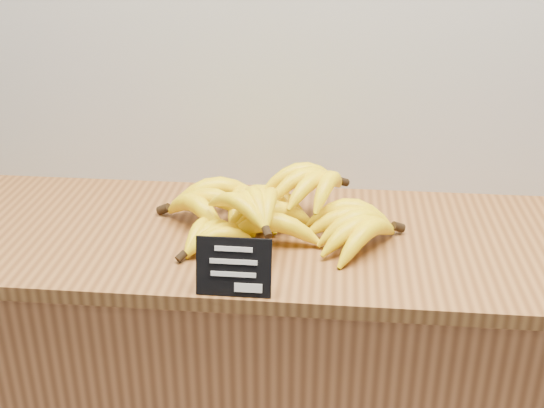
# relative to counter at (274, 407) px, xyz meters

# --- Properties ---
(counter) EXTENTS (1.31, 0.50, 0.90)m
(counter) POSITION_rel_counter_xyz_m (0.00, 0.00, 0.00)
(counter) COLOR #A86436
(counter) RESTS_ON ground
(counter_top) EXTENTS (1.57, 0.54, 0.03)m
(counter_top) POSITION_rel_counter_xyz_m (0.00, 0.00, 0.47)
(counter_top) COLOR brown
(counter_top) RESTS_ON counter
(chalkboard_sign) EXTENTS (0.14, 0.03, 0.11)m
(chalkboard_sign) POSITION_rel_counter_xyz_m (-0.05, -0.25, 0.53)
(chalkboard_sign) COLOR black
(chalkboard_sign) RESTS_ON counter_top
(banana_pile) EXTENTS (0.54, 0.34, 0.12)m
(banana_pile) POSITION_rel_counter_xyz_m (-0.01, 0.01, 0.53)
(banana_pile) COLOR yellow
(banana_pile) RESTS_ON counter_top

